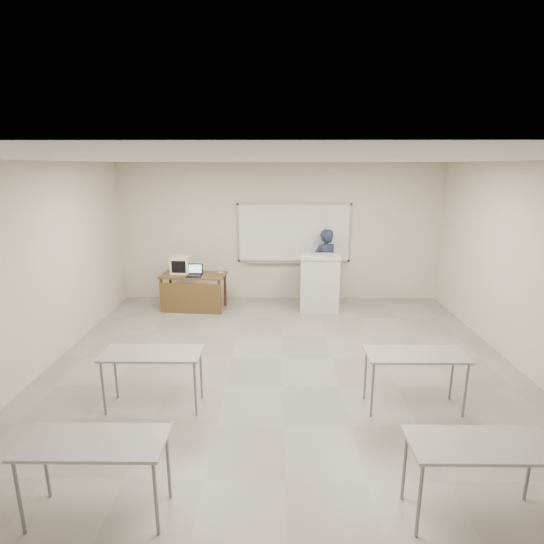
{
  "coord_description": "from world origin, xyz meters",
  "views": [
    {
      "loc": [
        -0.09,
        -5.23,
        2.93
      ],
      "look_at": [
        -0.17,
        2.2,
        1.06
      ],
      "focal_mm": 28.0,
      "sensor_mm": 36.0,
      "label": 1
    }
  ],
  "objects_px": {
    "whiteboard": "(294,234)",
    "instructor_desk": "(193,286)",
    "podium": "(319,283)",
    "keyboard": "(313,256)",
    "crt_monitor": "(181,265)",
    "mouse": "(220,273)",
    "laptop": "(195,273)",
    "presenter": "(324,266)"
  },
  "relations": [
    {
      "from": "whiteboard",
      "to": "instructor_desk",
      "type": "distance_m",
      "value": 2.46
    },
    {
      "from": "instructor_desk",
      "to": "podium",
      "type": "relative_size",
      "value": 1.14
    },
    {
      "from": "keyboard",
      "to": "crt_monitor",
      "type": "bearing_deg",
      "value": -168.05
    },
    {
      "from": "keyboard",
      "to": "mouse",
      "type": "bearing_deg",
      "value": -168.26
    },
    {
      "from": "laptop",
      "to": "presenter",
      "type": "xyz_separation_m",
      "value": [
        2.71,
        0.61,
        0.01
      ]
    },
    {
      "from": "instructor_desk",
      "to": "presenter",
      "type": "height_order",
      "value": "presenter"
    },
    {
      "from": "presenter",
      "to": "keyboard",
      "type": "bearing_deg",
      "value": 37.38
    },
    {
      "from": "whiteboard",
      "to": "podium",
      "type": "distance_m",
      "value": 1.28
    },
    {
      "from": "crt_monitor",
      "to": "instructor_desk",
      "type": "bearing_deg",
      "value": -38.06
    },
    {
      "from": "laptop",
      "to": "keyboard",
      "type": "bearing_deg",
      "value": 0.36
    },
    {
      "from": "podium",
      "to": "crt_monitor",
      "type": "distance_m",
      "value": 2.89
    },
    {
      "from": "whiteboard",
      "to": "crt_monitor",
      "type": "height_order",
      "value": "whiteboard"
    },
    {
      "from": "podium",
      "to": "presenter",
      "type": "distance_m",
      "value": 0.59
    },
    {
      "from": "podium",
      "to": "crt_monitor",
      "type": "bearing_deg",
      "value": 178.97
    },
    {
      "from": "podium",
      "to": "mouse",
      "type": "bearing_deg",
      "value": 179.85
    },
    {
      "from": "crt_monitor",
      "to": "laptop",
      "type": "height_order",
      "value": "crt_monitor"
    },
    {
      "from": "podium",
      "to": "presenter",
      "type": "height_order",
      "value": "presenter"
    },
    {
      "from": "presenter",
      "to": "podium",
      "type": "bearing_deg",
      "value": 46.2
    },
    {
      "from": "presenter",
      "to": "mouse",
      "type": "bearing_deg",
      "value": -15.61
    },
    {
      "from": "keyboard",
      "to": "presenter",
      "type": "xyz_separation_m",
      "value": [
        0.31,
        0.64,
        -0.36
      ]
    },
    {
      "from": "whiteboard",
      "to": "presenter",
      "type": "relative_size",
      "value": 1.53
    },
    {
      "from": "whiteboard",
      "to": "keyboard",
      "type": "height_order",
      "value": "whiteboard"
    },
    {
      "from": "keyboard",
      "to": "presenter",
      "type": "bearing_deg",
      "value": 81.91
    },
    {
      "from": "whiteboard",
      "to": "keyboard",
      "type": "bearing_deg",
      "value": -68.49
    },
    {
      "from": "podium",
      "to": "presenter",
      "type": "xyz_separation_m",
      "value": [
        0.16,
        0.52,
        0.23
      ]
    },
    {
      "from": "whiteboard",
      "to": "keyboard",
      "type": "xyz_separation_m",
      "value": [
        0.35,
        -0.89,
        -0.31
      ]
    },
    {
      "from": "crt_monitor",
      "to": "laptop",
      "type": "xyz_separation_m",
      "value": [
        0.31,
        -0.25,
        -0.12
      ]
    },
    {
      "from": "laptop",
      "to": "mouse",
      "type": "distance_m",
      "value": 0.53
    },
    {
      "from": "instructor_desk",
      "to": "crt_monitor",
      "type": "xyz_separation_m",
      "value": [
        -0.27,
        0.24,
        0.4
      ]
    },
    {
      "from": "laptop",
      "to": "podium",
      "type": "bearing_deg",
      "value": 3.09
    },
    {
      "from": "whiteboard",
      "to": "laptop",
      "type": "relative_size",
      "value": 8.01
    },
    {
      "from": "instructor_desk",
      "to": "laptop",
      "type": "xyz_separation_m",
      "value": [
        0.05,
        -0.02,
        0.28
      ]
    },
    {
      "from": "crt_monitor",
      "to": "mouse",
      "type": "bearing_deg",
      "value": -1.92
    },
    {
      "from": "mouse",
      "to": "keyboard",
      "type": "bearing_deg",
      "value": -15.87
    },
    {
      "from": "podium",
      "to": "whiteboard",
      "type": "bearing_deg",
      "value": 125.13
    },
    {
      "from": "podium",
      "to": "crt_monitor",
      "type": "xyz_separation_m",
      "value": [
        -2.87,
        0.15,
        0.34
      ]
    },
    {
      "from": "keyboard",
      "to": "presenter",
      "type": "height_order",
      "value": "presenter"
    },
    {
      "from": "podium",
      "to": "presenter",
      "type": "relative_size",
      "value": 0.71
    },
    {
      "from": "whiteboard",
      "to": "podium",
      "type": "bearing_deg",
      "value": -56.93
    },
    {
      "from": "whiteboard",
      "to": "keyboard",
      "type": "relative_size",
      "value": 5.32
    },
    {
      "from": "keyboard",
      "to": "presenter",
      "type": "distance_m",
      "value": 0.79
    },
    {
      "from": "whiteboard",
      "to": "crt_monitor",
      "type": "xyz_separation_m",
      "value": [
        -2.37,
        -0.61,
        -0.56
      ]
    }
  ]
}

